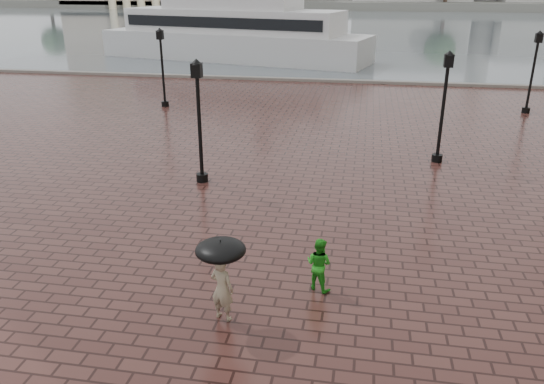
{
  "coord_description": "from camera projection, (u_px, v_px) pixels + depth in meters",
  "views": [
    {
      "loc": [
        -0.13,
        -8.02,
        7.07
      ],
      "look_at": [
        -2.6,
        5.93,
        1.4
      ],
      "focal_mm": 35.0,
      "sensor_mm": 36.0,
      "label": 1
    }
  ],
  "objects": [
    {
      "name": "adult_pedestrian",
      "position": [
        222.0,
        289.0,
        11.65
      ],
      "size": [
        0.64,
        0.52,
        1.53
      ],
      "primitive_type": "imported",
      "rotation": [
        0.0,
        0.0,
        2.84
      ],
      "color": "gray",
      "rests_on": "ground"
    },
    {
      "name": "quay_edge",
      "position": [
        368.0,
        83.0,
        39.19
      ],
      "size": [
        80.0,
        0.6,
        0.3
      ],
      "primitive_type": "cube",
      "color": "slate",
      "rests_on": "ground"
    },
    {
      "name": "street_lamps",
      "position": [
        337.0,
        87.0,
        25.32
      ],
      "size": [
        21.44,
        14.44,
        4.4
      ],
      "color": "black",
      "rests_on": "ground"
    },
    {
      "name": "child_pedestrian",
      "position": [
        319.0,
        264.0,
        12.83
      ],
      "size": [
        0.82,
        0.74,
        1.36
      ],
      "primitive_type": "imported",
      "rotation": [
        0.0,
        0.0,
        2.71
      ],
      "color": "#1F981C",
      "rests_on": "ground"
    },
    {
      "name": "umbrella",
      "position": [
        221.0,
        250.0,
        11.29
      ],
      "size": [
        1.1,
        1.1,
        1.1
      ],
      "color": "black",
      "rests_on": "ground"
    },
    {
      "name": "far_shore",
      "position": [
        372.0,
        2.0,
        155.82
      ],
      "size": [
        300.0,
        60.0,
        2.0
      ],
      "primitive_type": "cube",
      "color": "#4C4C47",
      "rests_on": "ground"
    },
    {
      "name": "ferry_near",
      "position": [
        233.0,
        32.0,
        50.01
      ],
      "size": [
        26.75,
        12.4,
        8.53
      ],
      "rotation": [
        0.0,
        0.0,
        -0.25
      ],
      "color": "silver",
      "rests_on": "ground"
    },
    {
      "name": "harbour_water",
      "position": [
        371.0,
        23.0,
        94.04
      ],
      "size": [
        240.0,
        240.0,
        0.0
      ],
      "primitive_type": "plane",
      "color": "#4C555C",
      "rests_on": "ground"
    }
  ]
}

